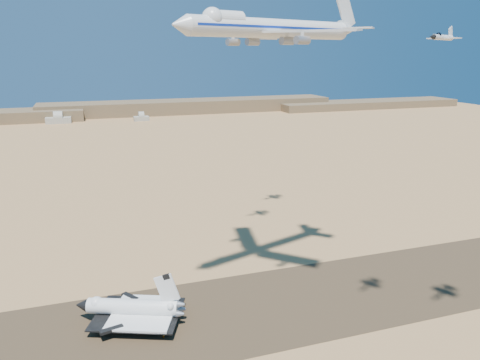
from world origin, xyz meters
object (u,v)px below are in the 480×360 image
object	(u,v)px
chase_jet_f	(282,35)
chase_jet_e	(265,38)
shuttle	(132,309)
crew_c	(164,335)
crew_a	(162,327)
crew_b	(163,323)
carrier_747	(268,28)
chase_jet_a	(442,37)

from	to	relation	value
chase_jet_f	chase_jet_e	bearing A→B (deg)	-147.61
shuttle	crew_c	world-z (taller)	shuttle
shuttle	crew_a	size ratio (longest dim) A/B	19.54
crew_a	crew_b	distance (m)	2.34
carrier_747	chase_jet_a	size ratio (longest dim) A/B	5.50
crew_b	chase_jet_e	world-z (taller)	chase_jet_e
crew_a	crew_c	xyz separation A→B (m)	(-0.27, -4.67, -0.06)
carrier_747	chase_jet_e	distance (m)	48.75
chase_jet_a	chase_jet_e	xyz separation A→B (m)	(-11.00, 88.34, 2.29)
crew_b	crew_c	xyz separation A→B (m)	(-1.10, -6.85, -0.02)
crew_c	chase_jet_f	bearing A→B (deg)	-88.61
chase_jet_e	crew_c	bearing A→B (deg)	-147.85
shuttle	chase_jet_e	size ratio (longest dim) A/B	2.50
chase_jet_e	crew_b	bearing A→B (deg)	-150.88
crew_a	crew_c	bearing A→B (deg)	-167.41
crew_c	chase_jet_f	size ratio (longest dim) A/B	0.12
shuttle	chase_jet_e	distance (m)	115.51
crew_a	crew_b	xyz separation A→B (m)	(0.83, 2.18, -0.04)
shuttle	carrier_747	world-z (taller)	carrier_747
carrier_747	chase_jet_e	xyz separation A→B (m)	(16.91, 45.70, -1.30)
chase_jet_e	shuttle	bearing A→B (deg)	-158.41
chase_jet_a	crew_b	bearing A→B (deg)	121.73
chase_jet_a	chase_jet_e	size ratio (longest dim) A/B	0.91
chase_jet_e	chase_jet_f	xyz separation A→B (m)	(18.23, 23.81, 1.81)
chase_jet_f	shuttle	bearing A→B (deg)	-159.60
crew_c	chase_jet_e	bearing A→B (deg)	-90.26
carrier_747	chase_jet_f	bearing A→B (deg)	44.87
chase_jet_e	chase_jet_f	bearing A→B (deg)	38.20
crew_c	chase_jet_a	size ratio (longest dim) A/B	0.13
shuttle	chase_jet_e	xyz separation A→B (m)	(62.78, 45.56, 85.59)
crew_b	crew_c	world-z (taller)	crew_b
carrier_747	chase_jet_e	size ratio (longest dim) A/B	5.02
carrier_747	chase_jet_a	xyz separation A→B (m)	(27.91, -42.63, -3.59)
crew_a	chase_jet_f	distance (m)	139.74
shuttle	crew_a	bearing A→B (deg)	-20.38
crew_c	chase_jet_a	distance (m)	113.35
chase_jet_a	crew_a	bearing A→B (deg)	123.50
crew_a	crew_c	world-z (taller)	crew_a
shuttle	crew_b	world-z (taller)	shuttle
crew_a	chase_jet_e	xyz separation A→B (m)	(54.55, 53.15, 89.33)
crew_c	chase_jet_a	world-z (taller)	chase_jet_a
carrier_747	crew_b	bearing A→B (deg)	169.82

